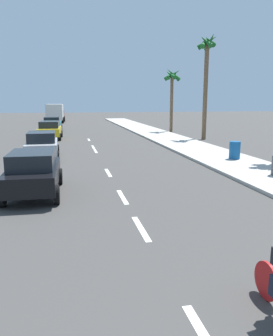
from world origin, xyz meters
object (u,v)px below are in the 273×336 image
object	(u,v)px
parked_car_black	(33,172)
delivery_truck	(55,113)
parked_car_silver	(42,144)
trash_bin_far	(235,150)
parked_car_yellow	(50,129)
parked_car_teal	(52,124)
palm_tree_far	(207,63)
palm_tree_distant	(172,83)

from	to	relation	value
parked_car_black	delivery_truck	distance (m)	41.69
parked_car_silver	trash_bin_far	size ratio (longest dim) A/B	4.21
parked_car_silver	parked_car_yellow	xyz separation A→B (m)	(-0.04, 10.51, 0.00)
parked_car_teal	palm_tree_far	distance (m)	18.06
delivery_truck	palm_tree_distant	distance (m)	23.31
parked_car_yellow	parked_car_silver	bearing A→B (deg)	-87.90
parked_car_silver	parked_car_teal	bearing A→B (deg)	89.31
parked_car_silver	parked_car_teal	xyz separation A→B (m)	(-0.13, 18.51, 0.00)
palm_tree_distant	parked_car_black	bearing A→B (deg)	-118.38
delivery_truck	palm_tree_far	bearing A→B (deg)	-61.04
parked_car_teal	trash_bin_far	size ratio (longest dim) A/B	4.49
parked_car_black	parked_car_yellow	size ratio (longest dim) A/B	0.92
parked_car_black	parked_car_yellow	world-z (taller)	same
parked_car_black	parked_car_teal	distance (m)	26.27
parked_car_black	parked_car_silver	world-z (taller)	same
parked_car_black	palm_tree_far	distance (m)	20.70
parked_car_yellow	delivery_truck	size ratio (longest dim) A/B	0.69
parked_car_teal	trash_bin_far	xyz separation A→B (m)	(10.59, -21.49, -0.22)
parked_car_black	parked_car_teal	size ratio (longest dim) A/B	0.93
palm_tree_far	parked_car_black	bearing A→B (deg)	-130.08
parked_car_silver	palm_tree_far	bearing A→B (deg)	28.78
parked_car_yellow	palm_tree_distant	bearing A→B (deg)	20.39
delivery_truck	parked_car_silver	bearing A→B (deg)	-87.34
palm_tree_far	trash_bin_far	bearing A→B (deg)	-103.91
palm_tree_distant	trash_bin_far	xyz separation A→B (m)	(-1.86, -17.62, -4.53)
delivery_truck	palm_tree_far	world-z (taller)	palm_tree_far
parked_car_teal	palm_tree_distant	size ratio (longest dim) A/B	0.65
parked_car_yellow	delivery_truck	bearing A→B (deg)	92.41
parked_car_silver	delivery_truck	distance (m)	33.94
parked_car_teal	parked_car_silver	bearing A→B (deg)	-88.30
parked_car_silver	delivery_truck	xyz separation A→B (m)	(-0.25, 33.93, 0.67)
parked_car_black	palm_tree_distant	world-z (taller)	palm_tree_distant
parked_car_yellow	parked_car_teal	size ratio (longest dim) A/B	1.01
parked_car_yellow	trash_bin_far	xyz separation A→B (m)	(10.50, -13.49, -0.22)
delivery_truck	trash_bin_far	bearing A→B (deg)	-71.58
parked_car_black	delivery_truck	size ratio (longest dim) A/B	0.64
delivery_truck	palm_tree_distant	xyz separation A→B (m)	(12.57, -19.29, 3.64)
delivery_truck	palm_tree_far	distance (m)	30.00
parked_car_black	palm_tree_far	xyz separation A→B (m)	(12.83, 15.25, 5.58)
palm_tree_far	palm_tree_distant	world-z (taller)	palm_tree_far
parked_car_silver	parked_car_yellow	size ratio (longest dim) A/B	0.93
palm_tree_distant	parked_car_yellow	bearing A→B (deg)	-161.50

